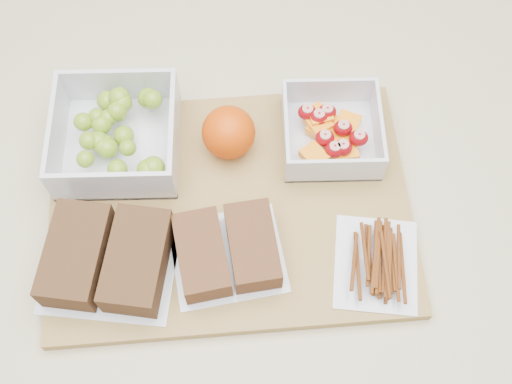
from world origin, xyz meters
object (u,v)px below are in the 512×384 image
orange (229,132)px  sandwich_bag_left (107,258)px  sandwich_bag_center (227,251)px  grape_container (118,135)px  cutting_board (230,207)px  fruit_container (331,133)px  pretzel_bag (377,261)px

orange → sandwich_bag_left: bearing=-131.6°
sandwich_bag_left → sandwich_bag_center: 0.13m
grape_container → cutting_board: bearing=-31.9°
fruit_container → orange: orange is taller
fruit_container → sandwich_bag_left: size_ratio=0.72×
cutting_board → fruit_container: (0.12, 0.08, 0.03)m
orange → pretzel_bag: (0.16, -0.16, -0.02)m
grape_container → pretzel_bag: bearing=-28.5°
orange → sandwich_bag_center: bearing=-91.0°
grape_container → fruit_container: (0.25, 0.00, -0.01)m
grape_container → sandwich_bag_left: 0.15m
pretzel_bag → sandwich_bag_left: bearing=178.8°
grape_container → orange: bearing=-1.3°
cutting_board → fruit_container: size_ratio=3.65×
grape_container → fruit_container: grape_container is taller
fruit_container → pretzel_bag: bearing=-76.0°
pretzel_bag → grape_container: bearing=151.5°
cutting_board → grape_container: (-0.13, 0.08, 0.03)m
pretzel_bag → cutting_board: bearing=154.5°
cutting_board → grape_container: bearing=144.7°
cutting_board → pretzel_bag: pretzel_bag is taller
orange → pretzel_bag: bearing=-43.9°
fruit_container → sandwich_bag_left: 0.30m
grape_container → pretzel_bag: (0.29, -0.16, -0.01)m
orange → sandwich_bag_left: 0.20m
sandwich_bag_center → orange: bearing=89.0°
orange → cutting_board: bearing=-90.1°
fruit_container → sandwich_bag_center: fruit_container is taller
grape_container → orange: 0.13m
cutting_board → sandwich_bag_center: sandwich_bag_center is taller
sandwich_bag_center → pretzel_bag: bearing=-4.5°
fruit_container → orange: (-0.12, -0.00, 0.01)m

